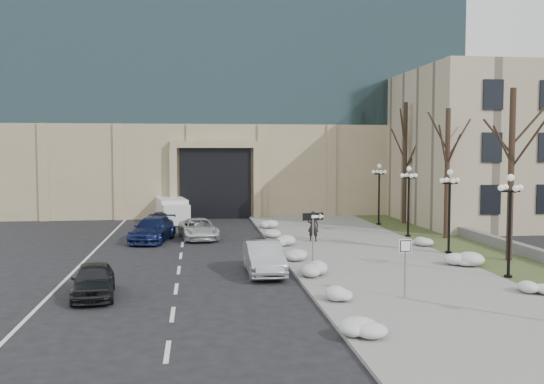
{
  "coord_description": "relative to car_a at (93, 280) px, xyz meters",
  "views": [
    {
      "loc": [
        -5.63,
        -19.39,
        5.84
      ],
      "look_at": [
        -1.45,
        13.84,
        3.5
      ],
      "focal_mm": 40.0,
      "sensor_mm": 36.0,
      "label": 1
    }
  ],
  "objects": [
    {
      "name": "classical_building",
      "position": [
        31.7,
        23.02,
        5.32
      ],
      "size": [
        22.0,
        18.12,
        12.0
      ],
      "color": "tan",
      "rests_on": "ground"
    },
    {
      "name": "snow_clump_a",
      "position": [
        9.16,
        -6.77,
        -0.38
      ],
      "size": [
        1.1,
        1.6,
        0.36
      ],
      "primitive_type": "ellipsoid",
      "color": "silver",
      "rests_on": "sidewalk"
    },
    {
      "name": "lamppost_d",
      "position": [
        18.0,
        20.54,
        2.39
      ],
      "size": [
        1.18,
        1.18,
        4.76
      ],
      "color": "black",
      "rests_on": "ground"
    },
    {
      "name": "snow_clump_h",
      "position": [
        17.43,
        -1.89,
        -0.38
      ],
      "size": [
        1.1,
        1.6,
        0.36
      ],
      "primitive_type": "ellipsoid",
      "color": "silver",
      "rests_on": "sidewalk"
    },
    {
      "name": "snow_clump_f",
      "position": [
        9.0,
        15.06,
        -0.38
      ],
      "size": [
        1.1,
        1.6,
        0.36
      ],
      "primitive_type": "ellipsoid",
      "color": "silver",
      "rests_on": "sidewalk"
    },
    {
      "name": "lamppost_b",
      "position": [
        18.0,
        7.54,
        2.39
      ],
      "size": [
        1.18,
        1.18,
        4.76
      ],
      "color": "black",
      "rests_on": "ground"
    },
    {
      "name": "lamppost_c",
      "position": [
        18.0,
        14.04,
        2.39
      ],
      "size": [
        1.18,
        1.18,
        4.76
      ],
      "color": "black",
      "rests_on": "ground"
    },
    {
      "name": "car_c",
      "position": [
        1.3,
        14.58,
        0.08
      ],
      "size": [
        3.1,
        5.55,
        1.52
      ],
      "primitive_type": "imported",
      "rotation": [
        0.0,
        0.0,
        -0.19
      ],
      "color": "navy",
      "rests_on": "ground"
    },
    {
      "name": "car_e",
      "position": [
        1.37,
        21.61,
        -0.07
      ],
      "size": [
        1.98,
        3.79,
        1.23
      ],
      "primitive_type": "imported",
      "rotation": [
        0.0,
        0.0,
        -0.15
      ],
      "color": "#2C2C31",
      "rests_on": "ground"
    },
    {
      "name": "snow_clump_g",
      "position": [
        9.16,
        19.56,
        -0.38
      ],
      "size": [
        1.1,
        1.6,
        0.36
      ],
      "primitive_type": "ellipsoid",
      "color": "silver",
      "rests_on": "sidewalk"
    },
    {
      "name": "snow_clump_e",
      "position": [
        9.32,
        10.82,
        -0.38
      ],
      "size": [
        1.1,
        1.6,
        0.36
      ],
      "primitive_type": "ellipsoid",
      "color": "silver",
      "rests_on": "sidewalk"
    },
    {
      "name": "curb",
      "position": [
        8.7,
        9.04,
        -0.61
      ],
      "size": [
        0.3,
        40.0,
        0.14
      ],
      "primitive_type": "cube",
      "color": "gray",
      "rests_on": "ground"
    },
    {
      "name": "sidewalk",
      "position": [
        13.2,
        9.04,
        -0.62
      ],
      "size": [
        9.0,
        40.0,
        0.12
      ],
      "primitive_type": "cube",
      "color": "gray",
      "rests_on": "ground"
    },
    {
      "name": "tree_near",
      "position": [
        20.2,
        5.04,
        5.15
      ],
      "size": [
        3.2,
        3.2,
        9.0
      ],
      "color": "black",
      "rests_on": "ground"
    },
    {
      "name": "car_d",
      "position": [
        4.2,
        15.29,
        -0.01
      ],
      "size": [
        2.84,
        5.07,
        1.34
      ],
      "primitive_type": "imported",
      "rotation": [
        0.0,
        0.0,
        0.13
      ],
      "color": "silver",
      "rests_on": "ground"
    },
    {
      "name": "car_a",
      "position": [
        0.0,
        0.0,
        0.0
      ],
      "size": [
        2.04,
        4.16,
        1.36
      ],
      "primitive_type": "imported",
      "rotation": [
        0.0,
        0.0,
        0.11
      ],
      "color": "black",
      "rests_on": "ground"
    },
    {
      "name": "snow_clump_b",
      "position": [
        9.25,
        -1.89,
        -0.38
      ],
      "size": [
        1.1,
        1.6,
        0.36
      ],
      "primitive_type": "ellipsoid",
      "color": "silver",
      "rests_on": "sidewalk"
    },
    {
      "name": "keep_sign",
      "position": [
        12.06,
        -2.07,
        1.08
      ],
      "size": [
        0.52,
        0.09,
        2.4
      ],
      "rotation": [
        0.0,
        0.0,
        0.08
      ],
      "color": "slate",
      "rests_on": "ground"
    },
    {
      "name": "tree_far",
      "position": [
        20.2,
        21.04,
        5.47
      ],
      "size": [
        3.2,
        3.2,
        9.5
      ],
      "color": "black",
      "rests_on": "ground"
    },
    {
      "name": "car_b",
      "position": [
        7.2,
        3.59,
        0.08
      ],
      "size": [
        1.7,
        4.68,
        1.53
      ],
      "primitive_type": "imported",
      "rotation": [
        0.0,
        0.0,
        0.02
      ],
      "color": "#B0B2B9",
      "rests_on": "ground"
    },
    {
      "name": "snow_clump_d",
      "position": [
        9.17,
        6.4,
        -0.38
      ],
      "size": [
        1.1,
        1.6,
        0.36
      ],
      "primitive_type": "ellipsoid",
      "color": "silver",
      "rests_on": "sidewalk"
    },
    {
      "name": "ground",
      "position": [
        9.7,
        -4.96,
        -0.68
      ],
      "size": [
        160.0,
        160.0,
        0.0
      ],
      "primitive_type": "plane",
      "color": "black",
      "rests_on": "ground"
    },
    {
      "name": "box_truck",
      "position": [
        2.16,
        24.66,
        0.25
      ],
      "size": [
        3.0,
        6.29,
        1.92
      ],
      "rotation": [
        0.0,
        0.0,
        0.16
      ],
      "color": "silver",
      "rests_on": "ground"
    },
    {
      "name": "one_way_sign",
      "position": [
        9.66,
        3.36,
        1.71
      ],
      "size": [
        1.09,
        0.35,
        2.9
      ],
      "rotation": [
        0.0,
        0.0,
        0.21
      ],
      "color": "slate",
      "rests_on": "ground"
    },
    {
      "name": "grass_strip",
      "position": [
        19.7,
        9.04,
        -0.63
      ],
      "size": [
        4.0,
        40.0,
        0.1
      ],
      "primitive_type": "cube",
      "color": "#3C4824",
      "rests_on": "ground"
    },
    {
      "name": "lamppost_a",
      "position": [
        18.0,
        1.04,
        2.39
      ],
      "size": [
        1.18,
        1.18,
        4.76
      ],
      "color": "black",
      "rests_on": "ground"
    },
    {
      "name": "tree_mid",
      "position": [
        20.2,
        13.04,
        4.82
      ],
      "size": [
        3.2,
        3.2,
        8.5
      ],
      "color": "black",
      "rests_on": "ground"
    },
    {
      "name": "stone_wall",
      "position": [
        21.7,
        11.04,
        -0.33
      ],
      "size": [
        0.5,
        30.0,
        0.7
      ],
      "primitive_type": "cube",
      "color": "slate",
      "rests_on": "ground"
    },
    {
      "name": "office_tower",
      "position": [
        7.7,
        38.63,
        17.81
      ],
      "size": [
        40.0,
        24.7,
        36.0
      ],
      "color": "tan",
      "rests_on": "ground"
    },
    {
      "name": "pedestrian",
      "position": [
        11.33,
        12.68,
        0.38
      ],
      "size": [
        0.78,
        0.62,
        1.89
      ],
      "primitive_type": "imported",
      "rotation": [
        0.0,
        0.0,
        2.88
      ],
      "color": "black",
      "rests_on": "sidewalk"
    },
    {
      "name": "snow_clump_j",
      "position": [
        17.44,
        10.21,
        -0.38
      ],
      "size": [
        1.1,
        1.6,
        0.36
      ],
      "primitive_type": "ellipsoid",
      "color": "silver",
      "rests_on": "sidewalk"
    },
    {
      "name": "snow_clump_i",
      "position": [
        17.22,
        4.12,
        -0.38
      ],
      "size": [
        1.1,
        1.6,
        0.36
      ],
      "primitive_type": "ellipsoid",
      "color": "silver",
      "rests_on": "sidewalk"
    },
    {
      "name": "snow_clump_c",
      "position": [
        9.23,
        2.34,
        -0.38
      ],
      "size": [
        1.1,
        1.6,
        0.36
      ],
      "primitive_type": "ellipsoid",
      "color": "silver",
      "rests_on": "sidewalk"
    }
  ]
}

